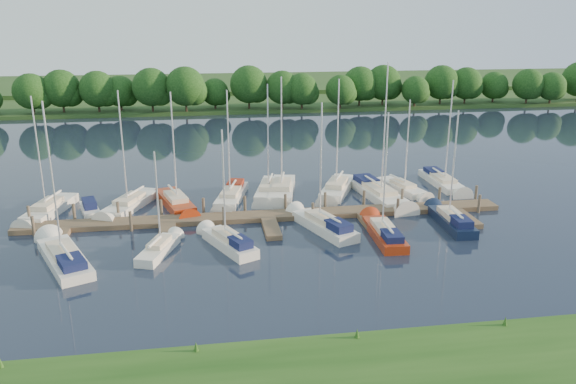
{
  "coord_description": "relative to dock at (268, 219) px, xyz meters",
  "views": [
    {
      "loc": [
        -4.79,
        -35.54,
        15.98
      ],
      "look_at": [
        1.76,
        8.0,
        2.2
      ],
      "focal_mm": 35.0,
      "sensor_mm": 36.0,
      "label": 1
    }
  ],
  "objects": [
    {
      "name": "sailboat_n_0",
      "position": [
        -18.18,
        4.33,
        0.08
      ],
      "size": [
        3.44,
        8.19,
        10.46
      ],
      "rotation": [
        0.0,
        0.0,
        2.91
      ],
      "color": "silver",
      "rests_on": "ground"
    },
    {
      "name": "far_shore",
      "position": [
        0.0,
        67.69,
        0.1
      ],
      "size": [
        180.0,
        30.0,
        0.6
      ],
      "primitive_type": "cube",
      "color": "#20451A",
      "rests_on": "ground"
    },
    {
      "name": "sailboat_n_8",
      "position": [
        10.87,
        4.67,
        0.12
      ],
      "size": [
        3.68,
        10.25,
        12.74
      ],
      "rotation": [
        0.0,
        0.0,
        3.29
      ],
      "color": "silver",
      "rests_on": "ground"
    },
    {
      "name": "sailboat_n_4",
      "position": [
        -2.7,
        5.99,
        0.11
      ],
      "size": [
        3.55,
        8.26,
        10.39
      ],
      "rotation": [
        0.0,
        0.0,
        2.9
      ],
      "color": "silver",
      "rests_on": "ground"
    },
    {
      "name": "sailboat_s_4",
      "position": [
        8.26,
        -4.79,
        0.12
      ],
      "size": [
        2.03,
        7.67,
        9.82
      ],
      "rotation": [
        0.0,
        0.0,
        -0.03
      ],
      "color": "#9B2A0E",
      "rests_on": "ground"
    },
    {
      "name": "sailboat_s_0",
      "position": [
        -14.69,
        -5.88,
        0.12
      ],
      "size": [
        5.21,
        8.75,
        11.29
      ],
      "rotation": [
        0.0,
        0.0,
        0.44
      ],
      "color": "silver",
      "rests_on": "ground"
    },
    {
      "name": "ground",
      "position": [
        0.0,
        -7.31,
        -0.2
      ],
      "size": [
        260.0,
        260.0,
        0.0
      ],
      "primitive_type": "plane",
      "color": "black",
      "rests_on": "ground"
    },
    {
      "name": "dock",
      "position": [
        0.0,
        0.0,
        0.0
      ],
      "size": [
        40.0,
        6.0,
        0.4
      ],
      "color": "#4B372A",
      "rests_on": "ground"
    },
    {
      "name": "sailboat_s_1",
      "position": [
        -8.32,
        -5.3,
        0.08
      ],
      "size": [
        2.93,
        5.81,
        7.66
      ],
      "rotation": [
        0.0,
        0.0,
        -0.34
      ],
      "color": "silver",
      "rests_on": "ground"
    },
    {
      "name": "sailboat_n_2",
      "position": [
        -11.59,
        4.98,
        0.07
      ],
      "size": [
        4.6,
        8.26,
        10.64
      ],
      "rotation": [
        0.0,
        0.0,
        2.74
      ],
      "color": "silver",
      "rests_on": "ground"
    },
    {
      "name": "sailboat_n_5",
      "position": [
        0.91,
        7.1,
        0.08
      ],
      "size": [
        3.63,
        8.46,
        10.74
      ],
      "rotation": [
        0.0,
        0.0,
        2.9
      ],
      "color": "silver",
      "rests_on": "ground"
    },
    {
      "name": "mooring_pilings",
      "position": [
        0.0,
        1.13,
        0.4
      ],
      "size": [
        38.24,
        2.84,
        2.0
      ],
      "color": "#473D33",
      "rests_on": "ground"
    },
    {
      "name": "treeline",
      "position": [
        -2.3,
        54.82,
        3.84
      ],
      "size": [
        144.09,
        10.01,
        8.2
      ],
      "color": "#38281C",
      "rests_on": "ground"
    },
    {
      "name": "sailboat_n_7",
      "position": [
        7.31,
        6.59,
        0.09
      ],
      "size": [
        5.04,
        8.49,
        11.21
      ],
      "rotation": [
        0.0,
        0.0,
        2.71
      ],
      "color": "silver",
      "rests_on": "ground"
    },
    {
      "name": "sailboat_s_2",
      "position": [
        -3.46,
        -5.04,
        0.14
      ],
      "size": [
        4.02,
        6.69,
        9.03
      ],
      "rotation": [
        0.0,
        0.0,
        0.44
      ],
      "color": "silver",
      "rests_on": "ground"
    },
    {
      "name": "sailboat_n_3",
      "position": [
        -7.54,
        4.77,
        0.08
      ],
      "size": [
        3.9,
        8.21,
        10.51
      ],
      "rotation": [
        0.0,
        0.0,
        3.44
      ],
      "color": "#9B2A0E",
      "rests_on": "ground"
    },
    {
      "name": "sailboat_n_10",
      "position": [
        18.34,
        7.59,
        0.1
      ],
      "size": [
        2.09,
        8.5,
        10.7
      ],
      "rotation": [
        0.0,
        0.0,
        3.15
      ],
      "color": "silver",
      "rests_on": "ground"
    },
    {
      "name": "sailboat_s_5",
      "position": [
        14.38,
        -3.12,
        0.14
      ],
      "size": [
        1.96,
        7.37,
        9.6
      ],
      "rotation": [
        0.0,
        0.0,
        -0.03
      ],
      "color": "#0F1932",
      "rests_on": "ground"
    },
    {
      "name": "sailboat_n_6",
      "position": [
        2.12,
        6.92,
        0.08
      ],
      "size": [
        3.58,
        9.0,
        11.42
      ],
      "rotation": [
        0.0,
        0.0,
        2.94
      ],
      "color": "silver",
      "rests_on": "ground"
    },
    {
      "name": "sailboat_s_3",
      "position": [
        4.03,
        -2.6,
        0.14
      ],
      "size": [
        4.22,
        7.95,
        10.38
      ],
      "rotation": [
        0.0,
        0.0,
        0.37
      ],
      "color": "silver",
      "rests_on": "ground"
    },
    {
      "name": "motorboat",
      "position": [
        -14.71,
        4.08,
        0.12
      ],
      "size": [
        2.36,
        4.52,
        1.47
      ],
      "rotation": [
        0.0,
        0.0,
        3.44
      ],
      "color": "silver",
      "rests_on": "ground"
    },
    {
      "name": "distant_hill",
      "position": [
        0.0,
        92.69,
        0.5
      ],
      "size": [
        220.0,
        40.0,
        1.4
      ],
      "primitive_type": "cube",
      "color": "#375324",
      "rests_on": "ground"
    },
    {
      "name": "sailboat_n_9",
      "position": [
        13.71,
        6.15,
        0.07
      ],
      "size": [
        3.24,
        7.2,
        9.12
      ],
      "rotation": [
        0.0,
        0.0,
        3.41
      ],
      "color": "silver",
      "rests_on": "ground"
    }
  ]
}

